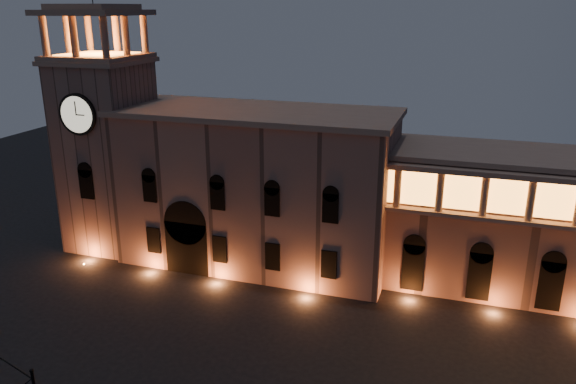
{
  "coord_description": "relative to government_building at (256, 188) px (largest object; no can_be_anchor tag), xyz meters",
  "views": [
    {
      "loc": [
        19.99,
        -33.95,
        28.05
      ],
      "look_at": [
        3.65,
        16.0,
        10.71
      ],
      "focal_mm": 35.0,
      "sensor_mm": 36.0,
      "label": 1
    }
  ],
  "objects": [
    {
      "name": "clock_tower",
      "position": [
        -18.42,
        -0.95,
        3.73
      ],
      "size": [
        9.8,
        9.8,
        32.4
      ],
      "color": "#876358",
      "rests_on": "ground"
    },
    {
      "name": "government_building",
      "position": [
        0.0,
        0.0,
        0.0
      ],
      "size": [
        30.8,
        12.8,
        17.6
      ],
      "color": "#876358",
      "rests_on": "ground"
    },
    {
      "name": "ground",
      "position": [
        2.08,
        -21.93,
        -8.77
      ],
      "size": [
        160.0,
        160.0,
        0.0
      ],
      "primitive_type": "plane",
      "color": "black",
      "rests_on": "ground"
    }
  ]
}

